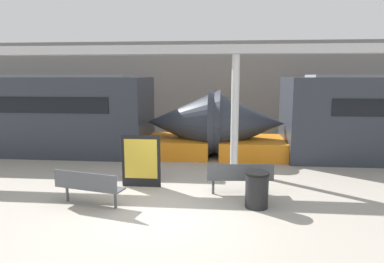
{
  "coord_description": "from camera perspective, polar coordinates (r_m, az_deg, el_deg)",
  "views": [
    {
      "loc": [
        1.46,
        -7.35,
        3.15
      ],
      "look_at": [
        0.42,
        3.37,
        1.4
      ],
      "focal_mm": 32.0,
      "sensor_mm": 36.0,
      "label": 1
    }
  ],
  "objects": [
    {
      "name": "bench_near",
      "position": [
        9.24,
        7.97,
        -7.34
      ],
      "size": [
        1.78,
        0.6,
        0.87
      ],
      "rotation": [
        0.0,
        0.0,
        0.09
      ],
      "color": "#4C4F54",
      "rests_on": "ground_plane"
    },
    {
      "name": "bench_far",
      "position": [
        8.8,
        -16.95,
        -8.52
      ],
      "size": [
        1.82,
        0.85,
        0.87
      ],
      "rotation": [
        0.0,
        0.0,
        -0.24
      ],
      "color": "#4C4F54",
      "rests_on": "ground_plane"
    },
    {
      "name": "poster_board",
      "position": [
        9.89,
        -8.49,
        -4.87
      ],
      "size": [
        1.11,
        0.07,
        1.5
      ],
      "color": "black",
      "rests_on": "ground_plane"
    },
    {
      "name": "train_right",
      "position": [
        16.23,
        -27.81,
        2.36
      ],
      "size": [
        17.26,
        2.93,
        3.2
      ],
      "color": "#2D333D",
      "rests_on": "ground_plane"
    },
    {
      "name": "canopy_beam",
      "position": [
        11.17,
        7.37,
        13.39
      ],
      "size": [
        28.0,
        0.6,
        0.28
      ],
      "primitive_type": "cube",
      "color": "#B7B7BC",
      "rests_on": "support_column_near"
    },
    {
      "name": "trash_bin",
      "position": [
        8.51,
        10.75,
        -9.5
      ],
      "size": [
        0.58,
        0.58,
        0.87
      ],
      "color": "black",
      "rests_on": "ground_plane"
    },
    {
      "name": "station_wall",
      "position": [
        18.81,
        1.09,
        7.25
      ],
      "size": [
        56.0,
        0.2,
        5.0
      ],
      "primitive_type": "cube",
      "color": "gray",
      "rests_on": "ground_plane"
    },
    {
      "name": "support_column_near",
      "position": [
        11.21,
        7.15,
        2.85
      ],
      "size": [
        0.25,
        0.25,
        3.83
      ],
      "primitive_type": "cylinder",
      "color": "silver",
      "rests_on": "ground_plane"
    },
    {
      "name": "ground_plane",
      "position": [
        8.12,
        -5.41,
        -13.62
      ],
      "size": [
        60.0,
        60.0,
        0.0
      ],
      "primitive_type": "plane",
      "color": "#A8A093"
    }
  ]
}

